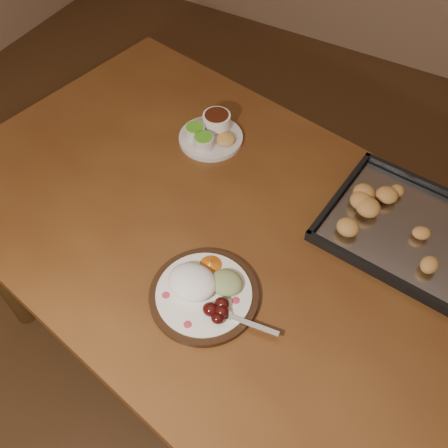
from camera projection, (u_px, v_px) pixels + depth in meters
The scene contains 5 objects.
ground at pixel (208, 334), 1.85m from camera, with size 4.00×4.00×0.00m, color #51321B.
dining_table at pixel (230, 251), 1.28m from camera, with size 1.65×1.17×0.75m.
dinner_plate at pixel (203, 290), 1.08m from camera, with size 0.30×0.24×0.06m.
condiment_saucer at pixel (211, 133), 1.38m from camera, with size 0.18×0.18×0.06m.
baking_tray at pixel (421, 234), 1.18m from camera, with size 0.48×0.37×0.05m.
Camera 1 is at (0.45, -0.68, 1.71)m, focal length 40.00 mm.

